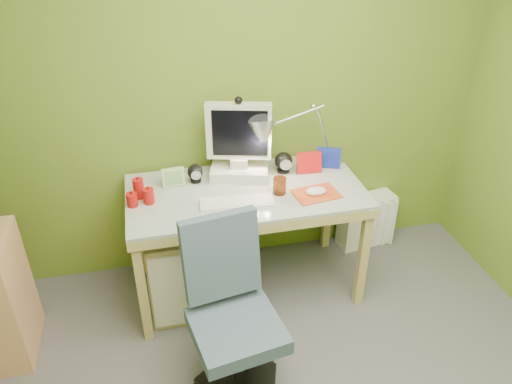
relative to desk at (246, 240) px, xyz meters
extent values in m
cube|color=olive|center=(0.01, 0.37, 0.83)|extent=(3.20, 0.01, 2.40)
cube|color=white|center=(-0.08, -0.14, 0.38)|extent=(0.41, 0.16, 0.02)
cube|color=#C3461E|center=(0.38, -0.14, 0.37)|extent=(0.28, 0.22, 0.01)
ellipsoid|color=silver|center=(0.38, -0.14, 0.39)|extent=(0.13, 0.09, 0.04)
cylinder|color=#943D15|center=(0.18, -0.08, 0.41)|extent=(0.09, 0.09, 0.10)
cube|color=red|center=(0.42, 0.12, 0.43)|extent=(0.15, 0.03, 0.13)
cube|color=#162597|center=(0.56, 0.16, 0.43)|extent=(0.15, 0.08, 0.13)
cube|color=#A5C789|center=(-0.40, 0.14, 0.42)|extent=(0.13, 0.03, 0.11)
cube|color=white|center=(0.93, 0.27, -0.17)|extent=(0.40, 0.21, 0.39)
camera|label=1|loc=(-0.50, -2.42, 1.85)|focal=35.00mm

